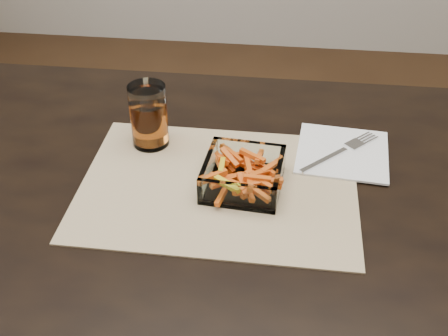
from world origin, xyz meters
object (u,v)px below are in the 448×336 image
Objects in this scene: glass_bowl at (243,176)px; tumbler at (149,118)px; fork at (342,151)px; dining_table at (305,260)px.

glass_bowl is 0.21m from tumbler.
tumbler is 0.81× the size of fork.
fork is at bearing 0.92° from tumbler.
dining_table is 11.22× the size of fork.
glass_bowl is at bearing -100.73° from fork.
tumbler reaches higher than glass_bowl.
glass_bowl is 0.20m from fork.
tumbler is 0.34m from fork.
glass_bowl reaches higher than dining_table.
fork reaches higher than dining_table.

